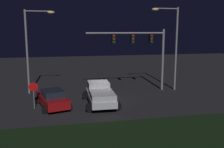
{
  "coord_description": "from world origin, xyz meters",
  "views": [
    {
      "loc": [
        -3.83,
        -22.41,
        6.44
      ],
      "look_at": [
        0.87,
        0.15,
        2.41
      ],
      "focal_mm": 40.71,
      "sensor_mm": 36.0,
      "label": 1
    }
  ],
  "objects_px": {
    "car_sedan": "(53,99)",
    "street_lamp_left": "(33,41)",
    "pickup_truck": "(100,93)",
    "stop_sign": "(33,90)",
    "traffic_signal_gantry": "(141,45)",
    "street_lamp_right": "(171,39)"
  },
  "relations": [
    {
      "from": "car_sedan",
      "to": "street_lamp_right",
      "type": "relative_size",
      "value": 0.54
    },
    {
      "from": "car_sedan",
      "to": "traffic_signal_gantry",
      "type": "distance_m",
      "value": 10.79
    },
    {
      "from": "traffic_signal_gantry",
      "to": "street_lamp_right",
      "type": "distance_m",
      "value": 3.28
    },
    {
      "from": "pickup_truck",
      "to": "street_lamp_left",
      "type": "relative_size",
      "value": 0.65
    },
    {
      "from": "traffic_signal_gantry",
      "to": "car_sedan",
      "type": "bearing_deg",
      "value": -155.68
    },
    {
      "from": "street_lamp_right",
      "to": "stop_sign",
      "type": "relative_size",
      "value": 3.91
    },
    {
      "from": "pickup_truck",
      "to": "traffic_signal_gantry",
      "type": "bearing_deg",
      "value": -50.01
    },
    {
      "from": "street_lamp_right",
      "to": "traffic_signal_gantry",
      "type": "bearing_deg",
      "value": 175.02
    },
    {
      "from": "traffic_signal_gantry",
      "to": "stop_sign",
      "type": "height_order",
      "value": "traffic_signal_gantry"
    },
    {
      "from": "car_sedan",
      "to": "stop_sign",
      "type": "height_order",
      "value": "stop_sign"
    },
    {
      "from": "street_lamp_left",
      "to": "stop_sign",
      "type": "xyz_separation_m",
      "value": [
        0.39,
        -5.49,
        -3.73
      ]
    },
    {
      "from": "car_sedan",
      "to": "street_lamp_left",
      "type": "height_order",
      "value": "street_lamp_left"
    },
    {
      "from": "stop_sign",
      "to": "car_sedan",
      "type": "bearing_deg",
      "value": 6.37
    },
    {
      "from": "stop_sign",
      "to": "street_lamp_right",
      "type": "bearing_deg",
      "value": 16.14
    },
    {
      "from": "car_sedan",
      "to": "traffic_signal_gantry",
      "type": "relative_size",
      "value": 0.57
    },
    {
      "from": "street_lamp_left",
      "to": "street_lamp_right",
      "type": "xyz_separation_m",
      "value": [
        14.16,
        -1.51,
        0.18
      ]
    },
    {
      "from": "car_sedan",
      "to": "stop_sign",
      "type": "bearing_deg",
      "value": 80.76
    },
    {
      "from": "street_lamp_left",
      "to": "street_lamp_right",
      "type": "relative_size",
      "value": 0.96
    },
    {
      "from": "car_sedan",
      "to": "street_lamp_left",
      "type": "xyz_separation_m",
      "value": [
        -1.87,
        5.33,
        4.55
      ]
    },
    {
      "from": "car_sedan",
      "to": "street_lamp_left",
      "type": "distance_m",
      "value": 7.25
    },
    {
      "from": "traffic_signal_gantry",
      "to": "stop_sign",
      "type": "bearing_deg",
      "value": -157.99
    },
    {
      "from": "pickup_truck",
      "to": "stop_sign",
      "type": "xyz_separation_m",
      "value": [
        -5.52,
        -0.21,
        0.56
      ]
    }
  ]
}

